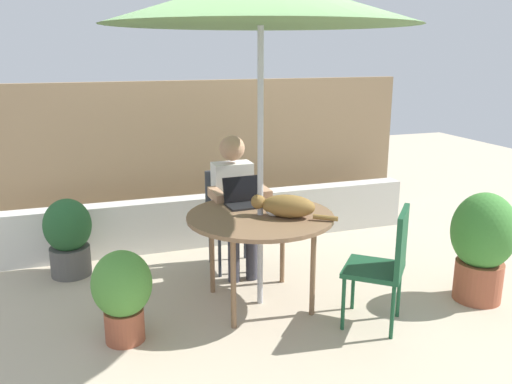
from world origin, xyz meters
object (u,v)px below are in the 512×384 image
at_px(patio_table, 260,221).
at_px(cat, 285,206).
at_px(chair_occupied, 230,211).
at_px(potted_plant_by_chair, 68,235).
at_px(chair_empty, 386,259).
at_px(potted_plant_near_fence, 122,291).
at_px(patio_umbrella, 261,0).
at_px(laptop, 243,197).
at_px(person_seated, 235,197).
at_px(potted_plant_corner, 482,242).

height_order(patio_table, cat, cat).
distance_m(chair_occupied, potted_plant_by_chair, 1.43).
height_order(chair_empty, cat, cat).
bearing_deg(potted_plant_near_fence, potted_plant_by_chair, 105.02).
xyz_separation_m(patio_table, patio_umbrella, (0.00, 0.00, 1.58)).
distance_m(patio_umbrella, potted_plant_by_chair, 2.58).
xyz_separation_m(chair_empty, potted_plant_by_chair, (-2.13, 1.67, -0.15)).
height_order(chair_occupied, laptop, laptop).
height_order(patio_umbrella, potted_plant_near_fence, patio_umbrella).
relative_size(patio_table, person_seated, 0.91).
bearing_deg(potted_plant_corner, potted_plant_near_fence, 174.40).
bearing_deg(chair_occupied, potted_plant_corner, -38.84).
bearing_deg(potted_plant_corner, potted_plant_by_chair, 153.15).
distance_m(chair_empty, potted_plant_near_fence, 1.83).
relative_size(cat, potted_plant_corner, 0.63).
height_order(potted_plant_near_fence, potted_plant_by_chair, potted_plant_by_chair).
bearing_deg(potted_plant_by_chair, patio_umbrella, -36.88).
bearing_deg(chair_empty, laptop, 129.87).
bearing_deg(chair_occupied, person_seated, -90.00).
bearing_deg(potted_plant_near_fence, patio_table, 12.25).
xyz_separation_m(potted_plant_by_chair, potted_plant_corner, (3.06, -1.55, 0.12)).
relative_size(person_seated, potted_plant_near_fence, 1.88).
bearing_deg(potted_plant_corner, chair_empty, -172.74).
height_order(person_seated, laptop, person_seated).
bearing_deg(potted_plant_corner, patio_umbrella, 163.32).
relative_size(cat, potted_plant_near_fence, 0.86).
bearing_deg(chair_empty, potted_plant_by_chair, 141.89).
xyz_separation_m(patio_umbrella, chair_occupied, (0.00, 0.84, -1.74)).
bearing_deg(laptop, potted_plant_by_chair, 151.03).
distance_m(person_seated, potted_plant_corner, 2.04).
bearing_deg(potted_plant_corner, person_seated, 144.61).
xyz_separation_m(patio_table, cat, (0.15, -0.11, 0.14)).
height_order(potted_plant_near_fence, potted_plant_corner, potted_plant_corner).
relative_size(chair_empty, potted_plant_near_fence, 1.35).
relative_size(patio_table, patio_umbrella, 0.46).
bearing_deg(cat, laptop, 114.83).
bearing_deg(potted_plant_near_fence, chair_empty, -12.20).
height_order(chair_empty, potted_plant_by_chair, chair_empty).
bearing_deg(laptop, chair_empty, -50.13).
xyz_separation_m(patio_table, chair_empty, (0.72, -0.62, -0.16)).
bearing_deg(patio_umbrella, cat, -37.06).
xyz_separation_m(chair_empty, potted_plant_corner, (0.93, 0.12, -0.03)).
bearing_deg(chair_occupied, laptop, -94.10).
relative_size(patio_umbrella, chair_occupied, 2.76).
xyz_separation_m(chair_occupied, potted_plant_near_fence, (-1.06, -1.07, -0.15)).
distance_m(chair_occupied, potted_plant_corner, 2.13).
distance_m(chair_occupied, potted_plant_near_fence, 1.51).
xyz_separation_m(laptop, cat, (0.19, -0.41, 0.02)).
height_order(chair_empty, potted_plant_corner, potted_plant_corner).
height_order(potted_plant_by_chair, potted_plant_corner, potted_plant_corner).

